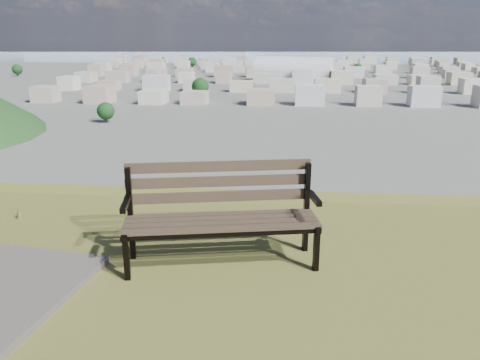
# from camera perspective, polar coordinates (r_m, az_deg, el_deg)

# --- Properties ---
(park_bench) EXTENTS (2.00, 0.97, 1.00)m
(park_bench) POSITION_cam_1_polar(r_m,az_deg,el_deg) (4.74, -2.36, -3.50)
(park_bench) COLOR #443527
(park_bench) RESTS_ON hilltop_mesa
(arena) EXTENTS (53.17, 31.10, 21.05)m
(arena) POSITION_cam_1_polar(r_m,az_deg,el_deg) (319.12, 6.53, 12.75)
(arena) COLOR silver
(arena) RESTS_ON ground
(city_blocks) EXTENTS (395.00, 361.00, 7.00)m
(city_blocks) POSITION_cam_1_polar(r_m,az_deg,el_deg) (397.47, 5.48, 13.36)
(city_blocks) COLOR beige
(city_blocks) RESTS_ON ground
(city_trees) EXTENTS (406.52, 387.20, 9.98)m
(city_trees) POSITION_cam_1_polar(r_m,az_deg,el_deg) (323.13, 0.68, 12.88)
(city_trees) COLOR #312318
(city_trees) RESTS_ON ground
(bay_water) EXTENTS (2400.00, 700.00, 0.12)m
(bay_water) POSITION_cam_1_polar(r_m,az_deg,el_deg) (902.73, 5.49, 15.05)
(bay_water) COLOR #899BAE
(bay_water) RESTS_ON ground
(far_hills) EXTENTS (2050.00, 340.00, 60.00)m
(far_hills) POSITION_cam_1_polar(r_m,az_deg,el_deg) (1406.54, 2.93, 16.76)
(far_hills) COLOR #9DAEC3
(far_hills) RESTS_ON ground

